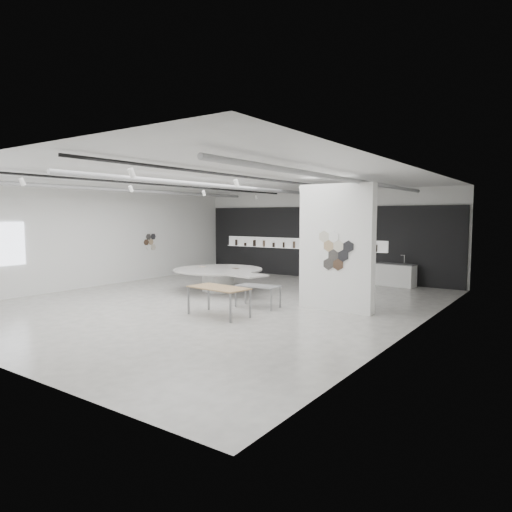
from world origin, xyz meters
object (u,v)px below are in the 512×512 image
Objects in this scene: display_island at (219,277)px; sample_table_stone at (258,287)px; partition_column at (336,248)px; sample_table_wood at (219,289)px; kitchen_counter at (395,275)px.

sample_table_stone is at bearing -20.97° from display_island.
sample_table_wood is (-2.26, -2.50, -1.07)m from partition_column.
kitchen_counter reaches higher than sample_table_wood.
kitchen_counter is at bearing 74.69° from sample_table_wood.
partition_column is at bearing 0.95° from display_island.
partition_column is 3.54m from sample_table_wood.
display_island is 3.23m from sample_table_stone.
sample_table_stone is at bearing 82.95° from sample_table_wood.
display_island is at bearing 129.50° from sample_table_wood.
kitchen_counter is at bearing 53.95° from display_island.
display_island is 2.68× the size of kitchen_counter.
sample_table_stone is (0.19, 1.57, -0.13)m from sample_table_wood.
kitchen_counter reaches higher than sample_table_stone.
sample_table_stone is at bearing -100.40° from kitchen_counter.
partition_column reaches higher than display_island.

